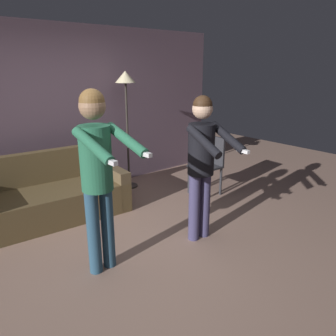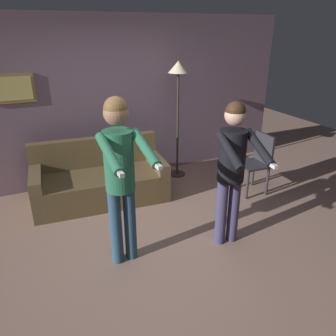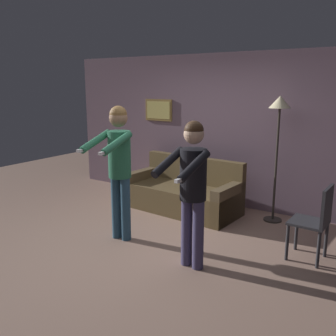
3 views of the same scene
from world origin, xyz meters
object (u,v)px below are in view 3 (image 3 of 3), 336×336
person_standing_right (192,181)px  dining_chair_distant (316,219)px  torchiere_lamp (279,118)px  person_standing_left (119,159)px  couch (183,194)px

person_standing_right → dining_chair_distant: 1.58m
torchiere_lamp → person_standing_left: (-1.53, -1.85, -0.47)m
person_standing_left → dining_chair_distant: size_ratio=1.95×
torchiere_lamp → person_standing_right: 2.12m
person_standing_right → person_standing_left: bearing=171.8°
couch → dining_chair_distant: bearing=-18.2°
couch → torchiere_lamp: torchiere_lamp is taller
person_standing_right → dining_chair_distant: bearing=39.4°
person_standing_left → person_standing_right: 1.23m
couch → dining_chair_distant: size_ratio=2.11×
person_standing_right → dining_chair_distant: (1.15, 0.95, -0.50)m
person_standing_left → couch: bearing=86.4°
dining_chair_distant → torchiere_lamp: bearing=128.0°
person_standing_left → dining_chair_distant: 2.56m
person_standing_left → dining_chair_distant: (2.36, 0.78, -0.59)m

